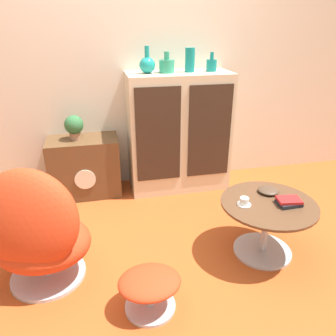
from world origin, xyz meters
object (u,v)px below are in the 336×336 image
Objects in this scene: coffee_table at (266,219)px; bowl at (268,190)px; egg_chair at (36,233)px; teacup at (244,202)px; vase_rightmost at (212,65)px; ottoman at (150,286)px; vase_leftmost at (147,64)px; book_stack at (289,202)px; sideboard at (179,132)px; potted_plant at (74,126)px; vase_inner_right at (190,60)px; vase_inner_left at (167,65)px; tv_console at (85,167)px.

bowl is (0.06, 0.13, 0.15)m from coffee_table.
egg_chair reaches higher than teacup.
vase_rightmost reaches higher than coffee_table.
egg_chair is 2.30× the size of ottoman.
vase_rightmost is (0.59, -0.00, -0.02)m from vase_leftmost.
vase_rightmost is at bearing 60.64° from ottoman.
egg_chair is 5.03× the size of book_stack.
coffee_table is at bearing -3.40° from teacup.
sideboard is 1.18m from teacup.
vase_inner_right is at bearing -1.28° from potted_plant.
potted_plant is at bearing 178.37° from sideboard.
vase_leftmost is 0.59m from vase_rightmost.
vase_inner_left is (-0.46, 1.18, 0.91)m from coffee_table.
vase_inner_left is 0.81× the size of potted_plant.
tv_console is (-0.91, 0.03, -0.28)m from sideboard.
egg_chair is 0.75m from ottoman.
vase_inner_left reaches higher than potted_plant.
vase_leftmost reaches higher than vase_rightmost.
vase_inner_left is at bearing 103.29° from teacup.
vase_leftmost is at bearing 80.24° from ottoman.
tv_console is 1.58m from ottoman.
sideboard reaches higher than tv_console.
coffee_table is at bearing -42.71° from potted_plant.
vase_inner_left is 0.87× the size of vase_inner_right.
tv_console is 2.90× the size of potted_plant.
bowl is at bearing -38.06° from potted_plant.
coffee_table is 3.94× the size of book_stack.
bowl is (0.24, 0.12, -0.00)m from teacup.
egg_chair is 4.66× the size of vase_inner_left.
egg_chair reaches higher than ottoman.
bowl is (1.32, -1.07, 0.15)m from tv_console.
coffee_table is 4.46× the size of bowl.
book_stack is at bearing -2.76° from egg_chair.
vase_inner_left reaches higher than book_stack.
bowl is at bearing 25.76° from ottoman.
vase_rightmost is (0.21, 0.00, -0.05)m from vase_inner_right.
tv_console is 0.77× the size of egg_chair.
sideboard is 0.70m from vase_leftmost.
ottoman is 0.83m from teacup.
vase_leftmost is (0.89, 1.16, 0.82)m from egg_chair.
bowl is (0.41, -1.04, -0.13)m from sideboard.
tv_console is at bearing 77.22° from egg_chair.
ottoman is 1.87m from vase_inner_left.
vase_inner_right reaches higher than sideboard.
sideboard is at bearing -1.93° from vase_inner_left.
vase_rightmost is at bearing 95.68° from bowl.
potted_plant reaches higher than book_stack.
vase_leftmost is at bearing -2.13° from tv_console.
vase_rightmost is 1.36m from potted_plant.
tv_console is at bearing 103.33° from ottoman.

